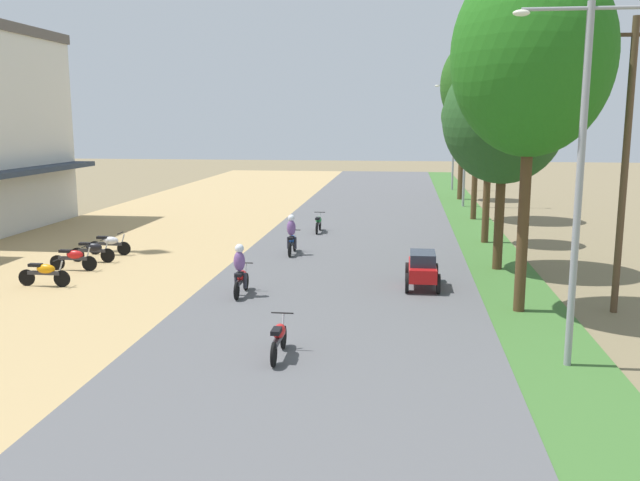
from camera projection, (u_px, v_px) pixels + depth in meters
parked_motorbike_fourth at (45, 272)px, 22.45m from camera, size 1.80×0.54×0.94m
parked_motorbike_fifth at (74, 257)px, 24.82m from camera, size 1.80×0.54×0.94m
parked_motorbike_sixth at (93, 250)px, 26.28m from camera, size 1.80×0.54×0.94m
parked_motorbike_seventh at (110, 243)px, 27.69m from camera, size 1.80×0.54×0.94m
median_tree_nearest at (532, 56)px, 18.42m from camera, size 4.41×4.41×9.96m
median_tree_second at (504, 119)px, 24.23m from camera, size 4.37×4.37×7.88m
median_tree_third at (490, 118)px, 29.65m from camera, size 2.84×2.84×7.06m
median_tree_fourth at (478, 85)px, 36.47m from camera, size 4.09×4.09×9.84m
median_tree_fifth at (463, 117)px, 46.13m from camera, size 2.97×2.97×7.33m
streetlamp_near at (581, 164)px, 14.55m from camera, size 3.16×0.20×7.89m
streetlamp_mid at (466, 133)px, 42.45m from camera, size 3.16×0.20×8.03m
streetlamp_far at (454, 129)px, 52.65m from camera, size 3.16×0.20×8.24m
utility_pole_near at (625, 163)px, 19.00m from camera, size 1.80×0.20×8.31m
car_sedan_red at (422, 268)px, 22.24m from camera, size 1.10×2.26×1.19m
motorbike_ahead_second at (279, 336)px, 15.74m from camera, size 0.54×1.80×0.94m
motorbike_ahead_third at (241, 271)px, 21.22m from camera, size 0.54×1.80×1.66m
motorbike_ahead_fourth at (292, 236)px, 27.68m from camera, size 0.54×1.80×1.66m
motorbike_ahead_fifth at (318, 222)px, 33.20m from camera, size 0.54×1.80×0.94m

